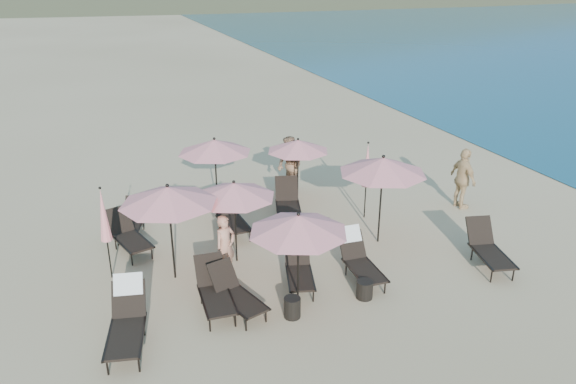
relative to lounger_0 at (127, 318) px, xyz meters
name	(u,v)px	position (x,y,z in m)	size (l,w,h in m)	color
ground	(339,292)	(4.65, 0.16, -0.54)	(800.00, 800.00, 0.00)	#D6BA8C
lounger_0	(127,318)	(0.00, 0.00, 0.00)	(1.03, 1.92, 1.14)	black
lounger_1	(215,290)	(1.87, 0.53, -0.09)	(0.73, 1.71, 0.97)	black
lounger_2	(236,293)	(2.28, 0.30, -0.12)	(1.04, 1.69, 0.91)	black
lounger_3	(299,269)	(3.92, 0.78, -0.13)	(0.99, 1.65, 0.89)	black
lounger_4	(359,258)	(5.37, 0.61, -0.04)	(0.69, 1.71, 1.05)	black
lounger_5	(488,248)	(8.60, 0.00, -0.08)	(1.04, 1.83, 0.99)	black
lounger_6	(132,220)	(0.62, 4.87, -0.14)	(1.03, 1.61, 0.87)	black
lounger_7	(128,235)	(0.42, 3.90, -0.09)	(1.10, 1.80, 0.97)	black
lounger_8	(231,217)	(3.19, 4.01, -0.10)	(0.73, 1.69, 0.96)	black
lounger_9	(288,203)	(4.97, 4.30, -0.06)	(1.17, 1.92, 1.03)	black
umbrella_open_0	(168,195)	(1.28, 2.12, 1.57)	(2.23, 2.23, 2.40)	black
umbrella_open_1	(234,190)	(2.87, 2.38, 1.37)	(2.01, 2.01, 2.16)	black
umbrella_open_2	(383,165)	(6.71, 2.05, 1.62)	(2.27, 2.27, 2.45)	black
umbrella_open_3	(215,146)	(3.18, 5.52, 1.49)	(2.14, 2.14, 2.30)	black
umbrella_open_4	(298,146)	(5.71, 5.39, 1.27)	(1.91, 1.91, 2.05)	black
umbrella_open_5	(298,224)	(3.55, -0.06, 1.46)	(2.10, 2.10, 2.26)	black
umbrella_closed_0	(367,165)	(7.09, 3.56, 1.07)	(0.27, 0.27, 2.32)	black
umbrella_closed_1	(104,216)	(-0.13, 2.65, 1.08)	(0.27, 0.27, 2.33)	black
side_table_0	(292,307)	(3.31, -0.36, -0.31)	(0.35, 0.35, 0.46)	black
side_table_1	(365,289)	(5.08, -0.25, -0.33)	(0.37, 0.37, 0.42)	black
beachgoer_a	(225,246)	(2.46, 1.80, 0.22)	(0.56, 0.37, 1.54)	tan
beachgoer_b	(290,166)	(5.69, 6.04, 0.40)	(0.92, 0.72, 1.89)	#8D6649
beachgoer_c	(463,179)	(10.16, 3.16, 0.39)	(1.10, 0.46, 1.87)	tan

